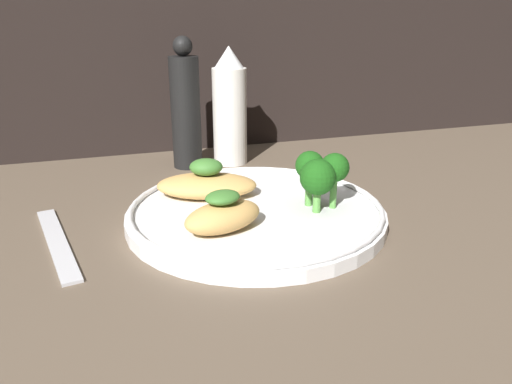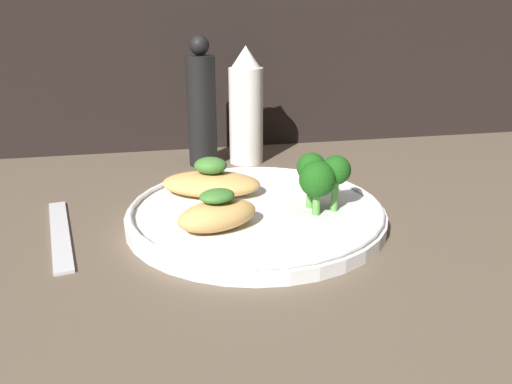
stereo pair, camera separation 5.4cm
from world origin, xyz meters
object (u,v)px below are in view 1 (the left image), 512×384
Objects in this scene: broccoli_bunch at (320,173)px; sauce_bottle at (230,109)px; plate at (256,213)px; pepper_grinder at (186,109)px.

broccoli_bunch is 0.36× the size of sauce_bottle.
broccoli_bunch reaches higher than plate.
plate is 23.66cm from sauce_bottle.
pepper_grinder reaches higher than plate.
sauce_bottle is (-3.44, 24.32, 2.60)cm from broccoli_bunch.
pepper_grinder is (-9.93, 24.32, 2.96)cm from broccoli_bunch.
pepper_grinder is at bearing -180.00° from sauce_bottle.
pepper_grinder is at bearing 112.22° from broccoli_bunch.
plate is 8.23cm from broccoli_bunch.
sauce_bottle is at bearing 98.04° from broccoli_bunch.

